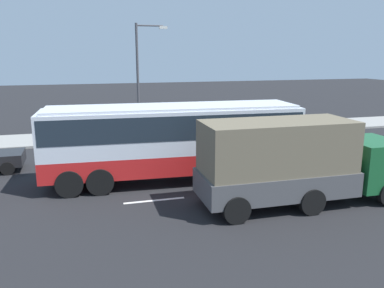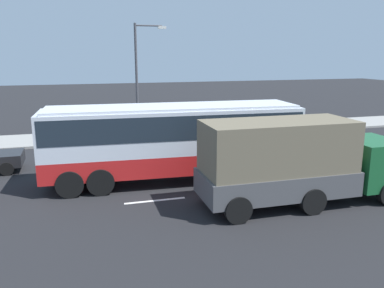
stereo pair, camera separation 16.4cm
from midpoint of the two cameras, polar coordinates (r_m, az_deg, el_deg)
name	(u,v)px [view 2 (the right image)]	position (r m, az deg, el deg)	size (l,w,h in m)	color
ground_plane	(163,176)	(18.50, -4.56, -4.65)	(120.00, 120.00, 0.00)	black
sidewalk_curb	(134,135)	(27.54, -8.54, 1.29)	(80.00, 4.00, 0.15)	gray
lane_centreline	(79,208)	(15.32, -16.47, -8.98)	(32.70, 0.16, 0.01)	white
coach_bus	(173,135)	(17.34, -3.00, 1.37)	(11.37, 3.28, 3.40)	red
cargo_truck	(296,160)	(15.18, 14.62, -2.29)	(7.94, 2.60, 3.24)	#19592D
pedestrian_near_curb	(57,126)	(26.53, -19.21, 2.43)	(0.32, 0.32, 1.59)	brown
street_lamp	(140,74)	(25.39, -7.79, 10.09)	(2.02, 0.24, 7.30)	#47474C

